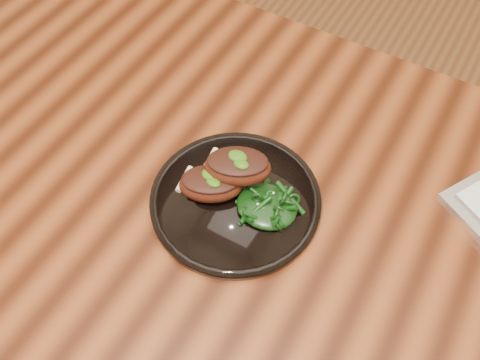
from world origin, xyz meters
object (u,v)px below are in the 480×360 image
(lamb_chop_front, at_px, (210,184))
(greens_heap, at_px, (267,204))
(desk, at_px, (328,272))
(plate, at_px, (235,200))

(lamb_chop_front, xyz_separation_m, greens_heap, (0.08, 0.01, -0.01))
(desk, height_order, plate, plate)
(desk, bearing_deg, greens_heap, -177.64)
(greens_heap, bearing_deg, lamb_chop_front, -171.03)
(lamb_chop_front, relative_size, greens_heap, 1.23)
(lamb_chop_front, bearing_deg, plate, 13.95)
(plate, bearing_deg, greens_heap, 5.19)
(plate, xyz_separation_m, greens_heap, (0.05, 0.00, 0.02))
(lamb_chop_front, height_order, greens_heap, lamb_chop_front)
(greens_heap, bearing_deg, plate, -174.81)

